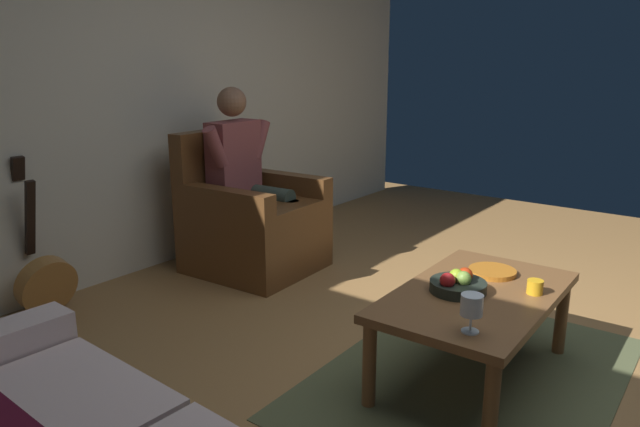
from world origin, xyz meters
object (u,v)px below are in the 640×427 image
object	(u,v)px
guitar	(45,279)
candle_jar	(535,287)
armchair	(251,223)
coffee_table	(476,303)
decorative_dish	(492,272)
wine_glass_near	(471,307)
fruit_bowl	(458,284)
person_seated	(246,173)

from	to	relation	value
guitar	candle_jar	size ratio (longest dim) A/B	12.83
armchair	candle_jar	distance (m)	2.13
coffee_table	guitar	distance (m)	2.45
decorative_dish	wine_glass_near	bearing A→B (deg)	14.41
guitar	candle_jar	world-z (taller)	guitar
wine_glass_near	candle_jar	size ratio (longest dim) A/B	2.14
candle_jar	guitar	bearing A→B (deg)	-69.19
fruit_bowl	wine_glass_near	bearing A→B (deg)	30.79
guitar	wine_glass_near	world-z (taller)	guitar
guitar	wine_glass_near	xyz separation A→B (m)	(-0.42, 2.45, 0.33)
armchair	person_seated	xyz separation A→B (m)	(0.00, -0.03, 0.36)
fruit_bowl	decorative_dish	xyz separation A→B (m)	(-0.32, 0.04, -0.03)
armchair	fruit_bowl	bearing A→B (deg)	70.65
person_seated	decorative_dish	size ratio (longest dim) A/B	5.53
armchair	guitar	size ratio (longest dim) A/B	1.05
person_seated	coffee_table	distance (m)	1.99
coffee_table	fruit_bowl	distance (m)	0.13
armchair	coffee_table	xyz separation A→B (m)	(0.48, 1.88, 0.04)
coffee_table	wine_glass_near	size ratio (longest dim) A/B	7.02
wine_glass_near	decorative_dish	world-z (taller)	wine_glass_near
wine_glass_near	person_seated	bearing A→B (deg)	-113.30
candle_jar	coffee_table	bearing A→B (deg)	-57.31
wine_glass_near	decorative_dish	distance (m)	0.70
wine_glass_near	fruit_bowl	size ratio (longest dim) A/B	0.60
armchair	fruit_bowl	size ratio (longest dim) A/B	3.80
wine_glass_near	fruit_bowl	bearing A→B (deg)	-149.21
coffee_table	fruit_bowl	world-z (taller)	fruit_bowl
person_seated	coffee_table	xyz separation A→B (m)	(0.48, 1.91, -0.31)
candle_jar	armchair	bearing A→B (deg)	-99.19
guitar	decorative_dish	xyz separation A→B (m)	(-1.08, 2.27, 0.23)
coffee_table	wine_glass_near	bearing A→B (deg)	19.06
candle_jar	wine_glass_near	bearing A→B (deg)	-8.03
guitar	person_seated	bearing A→B (deg)	162.87
coffee_table	decorative_dish	size ratio (longest dim) A/B	4.72
person_seated	wine_glass_near	xyz separation A→B (m)	(0.88, 2.05, -0.15)
fruit_bowl	candle_jar	world-z (taller)	fruit_bowl
wine_glass_near	fruit_bowl	distance (m)	0.42
guitar	wine_glass_near	size ratio (longest dim) A/B	5.98
person_seated	coffee_table	bearing A→B (deg)	72.91
fruit_bowl	guitar	bearing A→B (deg)	-71.01
wine_glass_near	fruit_bowl	xyz separation A→B (m)	(-0.35, -0.21, -0.07)
guitar	wine_glass_near	bearing A→B (deg)	99.63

